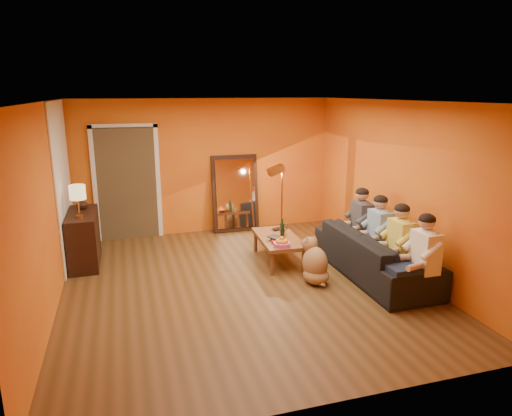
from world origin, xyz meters
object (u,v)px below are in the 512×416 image
object	(u,v)px
person_far_left	(425,259)
person_far_right	(361,225)
sideboard	(84,238)
dog	(315,260)
wine_bottle	(282,228)
sofa	(374,254)
person_mid_left	(400,246)
coffee_table	(278,249)
laptop	(281,229)
mirror_frame	(235,193)
table_lamp	(78,202)
floor_lamp	(282,206)
tumbler	(283,231)
vase	(82,203)
person_mid_right	(379,234)

from	to	relation	value
person_far_left	person_far_right	xyz separation A→B (m)	(0.00, 1.65, 0.00)
sideboard	dog	bearing A→B (deg)	-28.20
wine_bottle	sofa	bearing A→B (deg)	-38.69
dog	person_mid_left	bearing A→B (deg)	-39.59
dog	person_far_right	size ratio (longest dim) A/B	0.56
coffee_table	sideboard	bearing A→B (deg)	168.12
laptop	mirror_frame	bearing A→B (deg)	87.06
wine_bottle	laptop	size ratio (longest dim) A/B	1.03
table_lamp	laptop	distance (m)	3.29
person_far_right	laptop	xyz separation A→B (m)	(-1.15, 0.67, -0.18)
table_lamp	floor_lamp	world-z (taller)	floor_lamp
tumbler	vase	size ratio (longest dim) A/B	0.57
person_far_left	person_mid_right	world-z (taller)	same
table_lamp	sofa	size ratio (longest dim) A/B	0.22
sideboard	person_mid_right	size ratio (longest dim) A/B	0.97
person_mid_left	tumbler	bearing A→B (deg)	128.13
person_mid_right	wine_bottle	distance (m)	1.52
coffee_table	laptop	bearing A→B (deg)	65.80
person_mid_left	person_far_right	world-z (taller)	same
sofa	wine_bottle	distance (m)	1.49
sideboard	vase	xyz separation A→B (m)	(0.00, 0.25, 0.52)
table_lamp	vase	size ratio (longest dim) A/B	2.66
dog	vase	world-z (taller)	vase
sideboard	tumbler	bearing A→B (deg)	-12.29
vase	person_mid_right	bearing A→B (deg)	-23.82
floor_lamp	wine_bottle	size ratio (longest dim) A/B	4.65
person_mid_left	person_far_left	bearing A→B (deg)	-90.00
coffee_table	person_mid_right	xyz separation A→B (m)	(1.33, -0.87, 0.40)
coffee_table	person_mid_right	distance (m)	1.64
mirror_frame	vase	distance (m)	2.92
floor_lamp	dog	world-z (taller)	floor_lamp
person_mid_left	tumbler	size ratio (longest dim) A/B	11.25
floor_lamp	sofa	bearing A→B (deg)	-65.06
sideboard	person_mid_right	bearing A→B (deg)	-21.02
tumbler	vase	bearing A→B (deg)	163.46
sideboard	dog	world-z (taller)	sideboard
person_far_left	person_mid_left	bearing A→B (deg)	90.00
sideboard	table_lamp	bearing A→B (deg)	-90.00
mirror_frame	sofa	world-z (taller)	mirror_frame
mirror_frame	table_lamp	world-z (taller)	mirror_frame
floor_lamp	tumbler	bearing A→B (deg)	-108.51
person_far_right	vase	size ratio (longest dim) A/B	6.36
coffee_table	person_far_left	size ratio (longest dim) A/B	1.00
floor_lamp	tumbler	xyz separation A→B (m)	(-0.23, -0.70, -0.25)
coffee_table	person_far_right	bearing A→B (deg)	-10.54
floor_lamp	person_far_left	distance (m)	2.96
person_far_left	person_mid_right	bearing A→B (deg)	90.00
person_far_right	dog	bearing A→B (deg)	-149.97
person_far_left	person_mid_right	xyz separation A→B (m)	(0.00, 1.10, 0.00)
person_far_left	laptop	distance (m)	2.60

